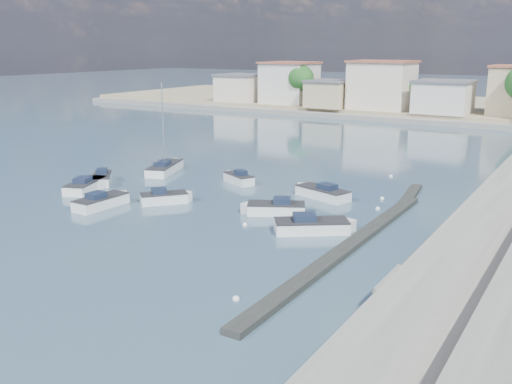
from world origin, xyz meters
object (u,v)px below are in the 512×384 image
at_px(motorboat_a, 87,185).
at_px(motorboat_e, 103,202).
at_px(motorboat_d, 273,209).
at_px(sailboat, 166,168).
at_px(motorboat_c, 320,193).
at_px(motorboat_h, 315,226).
at_px(motorboat_b, 166,198).
at_px(motorboat_g, 102,180).
at_px(motorboat_f, 238,179).

relative_size(motorboat_a, motorboat_e, 1.07).
bearing_deg(motorboat_d, sailboat, 156.48).
bearing_deg(motorboat_c, motorboat_a, -155.71).
bearing_deg(motorboat_e, motorboat_h, 10.10).
bearing_deg(motorboat_c, motorboat_b, -140.45).
height_order(motorboat_e, motorboat_h, same).
bearing_deg(motorboat_e, motorboat_a, 149.25).
height_order(motorboat_d, sailboat, sailboat).
bearing_deg(sailboat, motorboat_c, -3.13).
distance_m(motorboat_a, motorboat_b, 8.70).
bearing_deg(motorboat_g, motorboat_e, -42.72).
xyz_separation_m(motorboat_h, sailboat, (-21.02, 9.35, 0.04)).
xyz_separation_m(motorboat_a, motorboat_e, (5.19, -3.09, -0.00)).
relative_size(motorboat_b, motorboat_g, 0.93).
bearing_deg(motorboat_h, motorboat_d, 154.42).
relative_size(motorboat_d, motorboat_e, 0.93).
xyz_separation_m(motorboat_d, sailboat, (-16.46, 7.17, 0.04)).
xyz_separation_m(motorboat_g, sailboat, (1.52, 7.06, 0.04)).
relative_size(motorboat_c, sailboat, 0.59).
bearing_deg(sailboat, motorboat_d, -23.52).
distance_m(motorboat_c, motorboat_g, 19.89).
bearing_deg(motorboat_e, motorboat_g, 137.28).
xyz_separation_m(motorboat_a, motorboat_g, (-0.53, 2.19, 0.00)).
bearing_deg(motorboat_h, motorboat_g, 174.21).
height_order(motorboat_e, sailboat, sailboat).
distance_m(motorboat_d, motorboat_g, 17.98).
bearing_deg(motorboat_c, motorboat_h, -66.70).
xyz_separation_m(motorboat_a, motorboat_b, (8.69, 0.29, -0.00)).
xyz_separation_m(motorboat_b, motorboat_f, (1.02, 8.77, 0.00)).
bearing_deg(motorboat_a, motorboat_h, -0.24).
relative_size(motorboat_a, motorboat_c, 1.01).
height_order(motorboat_f, motorboat_g, same).
xyz_separation_m(motorboat_b, motorboat_h, (13.32, -0.38, 0.00)).
height_order(motorboat_g, sailboat, sailboat).
height_order(motorboat_b, sailboat, sailboat).
bearing_deg(motorboat_c, motorboat_f, 175.03).
relative_size(motorboat_c, motorboat_h, 1.03).
xyz_separation_m(motorboat_e, motorboat_g, (-5.72, 5.28, 0.00)).
height_order(motorboat_d, motorboat_h, same).
distance_m(motorboat_g, sailboat, 7.22).
relative_size(motorboat_a, sailboat, 0.59).
bearing_deg(motorboat_b, motorboat_a, -178.07).
bearing_deg(motorboat_f, motorboat_b, -96.64).
bearing_deg(motorboat_a, motorboat_d, 6.83).
height_order(motorboat_b, motorboat_c, same).
bearing_deg(motorboat_g, motorboat_d, -0.32).
distance_m(motorboat_b, motorboat_h, 13.32).
bearing_deg(motorboat_b, sailboat, 130.69).
height_order(motorboat_c, sailboat, sailboat).
distance_m(motorboat_h, sailboat, 23.01).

